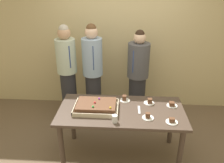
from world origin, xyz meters
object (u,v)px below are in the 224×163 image
plated_slice_far_left (172,105)px  person_striped_tie_right (138,75)px  plated_slice_center_front (172,121)px  drink_cup_nearest (115,119)px  plated_slice_near_right (125,99)px  person_serving_front (93,72)px  sheet_cake (96,106)px  party_table (121,116)px  cake_server_utensil (139,110)px  plated_slice_near_left (148,117)px  plated_slice_far_right (149,102)px  person_green_shirt_behind (67,73)px

plated_slice_far_left → person_striped_tie_right: person_striped_tie_right is taller
plated_slice_center_front → drink_cup_nearest: drink_cup_nearest is taller
plated_slice_near_right → plated_slice_center_front: size_ratio=1.00×
plated_slice_far_left → plated_slice_center_front: 0.40m
plated_slice_near_right → person_serving_front: (-0.57, 0.74, 0.10)m
sheet_cake → plated_slice_far_left: sheet_cake is taller
party_table → person_serving_front: person_serving_front is taller
plated_slice_center_front → cake_server_utensil: 0.47m
party_table → plated_slice_near_right: plated_slice_near_right is taller
plated_slice_center_front → plated_slice_near_right: bearing=139.0°
party_table → plated_slice_near_left: (0.34, -0.18, 0.12)m
plated_slice_far_right → person_green_shirt_behind: (-1.36, 0.76, 0.10)m
party_table → person_striped_tie_right: size_ratio=1.04×
plated_slice_far_left → person_serving_front: person_serving_front is taller
plated_slice_far_left → drink_cup_nearest: (-0.78, -0.43, 0.03)m
plated_slice_near_right → person_striped_tie_right: (0.22, 0.83, 0.03)m
person_green_shirt_behind → person_striped_tie_right: (1.23, 0.14, -0.07)m
person_serving_front → person_green_shirt_behind: (-0.44, -0.05, -0.00)m
party_table → plated_slice_far_left: 0.73m
sheet_cake → plated_slice_center_front: bearing=-14.4°
person_green_shirt_behind → person_striped_tie_right: person_green_shirt_behind is taller
party_table → person_green_shirt_behind: bearing=135.4°
sheet_cake → person_striped_tie_right: person_striped_tie_right is taller
plated_slice_far_right → drink_cup_nearest: 0.68m
sheet_cake → plated_slice_far_right: 0.76m
plated_slice_near_left → person_serving_front: person_serving_front is taller
plated_slice_near_right → cake_server_utensil: 0.32m
cake_server_utensil → plated_slice_far_left: bearing=16.0°
plated_slice_center_front → sheet_cake: bearing=165.6°
party_table → plated_slice_far_right: bearing=25.9°
plated_slice_far_right → person_striped_tie_right: 0.91m
person_green_shirt_behind → cake_server_utensil: bearing=18.8°
sheet_cake → plated_slice_center_front: sheet_cake is taller
sheet_cake → person_striped_tie_right: size_ratio=0.36×
plated_slice_far_left → sheet_cake: bearing=-172.0°
person_striped_tie_right → plated_slice_center_front: bearing=44.1°
drink_cup_nearest → person_striped_tie_right: (0.34, 1.38, 0.01)m
sheet_cake → plated_slice_near_left: bearing=-14.3°
cake_server_utensil → person_serving_front: size_ratio=0.11×
plated_slice_near_left → plated_slice_near_right: plated_slice_near_right is taller
sheet_cake → plated_slice_near_right: (0.38, 0.26, -0.02)m
party_table → person_green_shirt_behind: person_green_shirt_behind is taller
cake_server_utensil → person_green_shirt_behind: 1.54m
cake_server_utensil → person_serving_front: 1.26m
cake_server_utensil → plated_slice_center_front: bearing=-33.9°
plated_slice_center_front → cake_server_utensil: plated_slice_center_front is taller
party_table → plated_slice_center_front: plated_slice_center_front is taller
plated_slice_near_right → cake_server_utensil: size_ratio=0.75×
plated_slice_far_left → drink_cup_nearest: size_ratio=1.50×
plated_slice_near_left → party_table: bearing=152.0°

